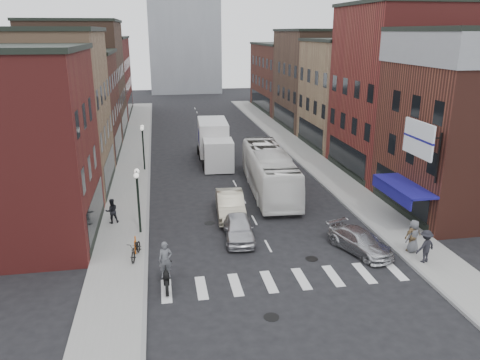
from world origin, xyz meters
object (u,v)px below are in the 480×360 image
(sedan_left_far, at_px, (230,204))
(ped_right_c, at_px, (413,236))
(sedan_left_near, at_px, (239,228))
(bike_rack, at_px, (135,245))
(parked_bicycle, at_px, (136,249))
(billboard_sign, at_px, (420,140))
(box_truck, at_px, (214,143))
(motorcycle_rider, at_px, (166,266))
(streetlamp_far, at_px, (143,139))
(transit_bus, at_px, (269,171))
(ped_left_solo, at_px, (112,211))
(ped_right_b, at_px, (413,236))
(ped_right_a, at_px, (426,246))
(streetlamp_near, at_px, (138,190))
(curb_car, at_px, (360,241))

(sedan_left_far, distance_m, ped_right_c, 11.81)
(sedan_left_near, height_order, sedan_left_far, sedan_left_far)
(bike_rack, bearing_deg, parked_bicycle, -84.62)
(billboard_sign, relative_size, sedan_left_near, 0.86)
(box_truck, distance_m, motorcycle_rider, 23.04)
(streetlamp_far, height_order, motorcycle_rider, streetlamp_far)
(bike_rack, bearing_deg, motorcycle_rider, -67.36)
(bike_rack, height_order, sedan_left_far, sedan_left_far)
(transit_bus, height_order, ped_right_c, transit_bus)
(parked_bicycle, bearing_deg, motorcycle_rider, -53.38)
(streetlamp_far, distance_m, bike_rack, 16.87)
(ped_left_solo, relative_size, ped_right_b, 0.88)
(parked_bicycle, relative_size, ped_right_b, 1.06)
(motorcycle_rider, distance_m, ped_right_c, 13.77)
(ped_right_a, bearing_deg, bike_rack, -31.38)
(streetlamp_near, bearing_deg, motorcycle_rider, -77.77)
(parked_bicycle, bearing_deg, ped_right_b, 3.18)
(curb_car, bearing_deg, motorcycle_rider, 170.81)
(billboard_sign, xyz_separation_m, motorcycle_rider, (-14.55, -3.12, -5.00))
(transit_bus, relative_size, ped_right_a, 6.54)
(box_truck, bearing_deg, ped_left_solo, -117.85)
(streetlamp_far, distance_m, ped_right_a, 25.67)
(ped_right_a, bearing_deg, streetlamp_far, -70.72)
(ped_right_c, bearing_deg, box_truck, -90.21)
(ped_left_solo, bearing_deg, sedan_left_far, 165.37)
(sedan_left_far, bearing_deg, sedan_left_near, -86.86)
(streetlamp_far, relative_size, bike_rack, 5.14)
(sedan_left_far, distance_m, ped_right_a, 12.63)
(billboard_sign, distance_m, ped_left_solo, 19.29)
(ped_right_c, bearing_deg, ped_left_solo, -45.26)
(streetlamp_far, relative_size, motorcycle_rider, 1.70)
(bike_rack, relative_size, ped_right_a, 0.44)
(parked_bicycle, bearing_deg, curb_car, 5.16)
(billboard_sign, distance_m, streetlamp_far, 23.92)
(billboard_sign, bearing_deg, ped_right_b, -115.05)
(streetlamp_near, relative_size, ped_right_c, 2.19)
(ped_right_a, bearing_deg, ped_right_b, -105.37)
(bike_rack, relative_size, box_truck, 0.09)
(sedan_left_near, distance_m, sedan_left_far, 3.72)
(motorcycle_rider, height_order, ped_left_solo, motorcycle_rider)
(box_truck, xyz_separation_m, motorcycle_rider, (-5.13, -22.45, -0.75))
(ped_left_solo, bearing_deg, bike_rack, 93.80)
(sedan_left_near, distance_m, ped_left_solo, 8.47)
(box_truck, xyz_separation_m, ped_right_b, (8.55, -21.20, -0.81))
(box_truck, bearing_deg, billboard_sign, -60.94)
(motorcycle_rider, xyz_separation_m, ped_right_c, (13.71, 1.25, -0.04))
(transit_bus, distance_m, sedan_left_near, 9.15)
(sedan_left_far, bearing_deg, ped_left_solo, -174.64)
(streetlamp_far, bearing_deg, motorcycle_rider, -86.02)
(bike_rack, bearing_deg, ped_left_solo, 109.68)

